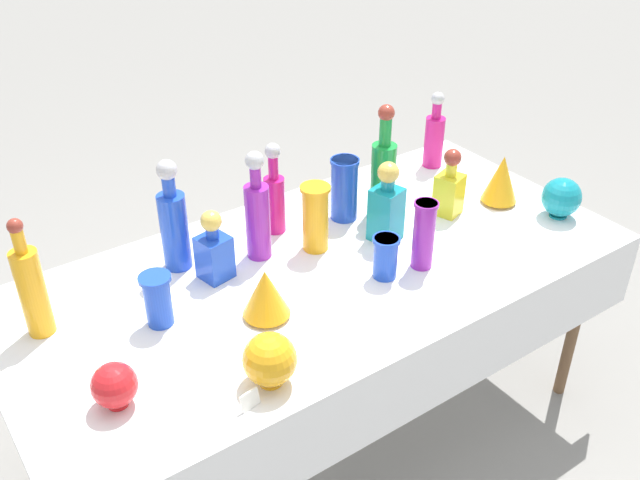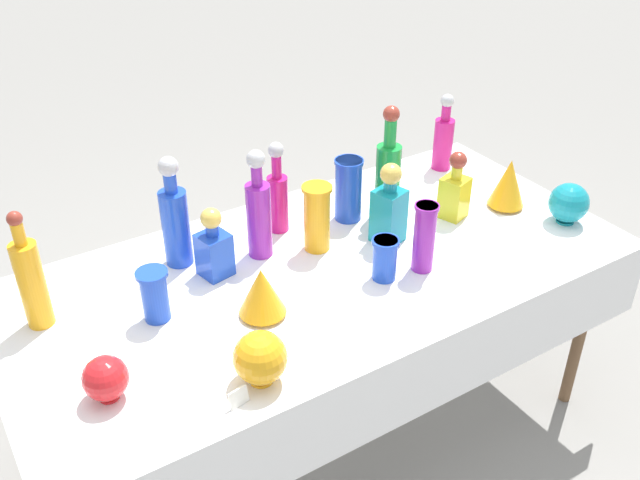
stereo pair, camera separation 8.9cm
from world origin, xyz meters
The scene contains 22 objects.
ground_plane centered at (0.00, 0.00, 0.00)m, with size 40.00×40.00×0.00m, color gray.
display_table centered at (0.00, -0.03, 0.71)m, with size 2.03×0.97×0.76m.
tall_bottle_0 centered at (-0.37, 0.27, 0.92)m, with size 0.09×0.09×0.38m.
tall_bottle_1 centered at (0.00, 0.27, 0.90)m, with size 0.07×0.07×0.33m.
tall_bottle_2 centered at (0.38, 0.15, 0.93)m, with size 0.09×0.09×0.42m.
tall_bottle_3 centered at (0.80, 0.34, 0.89)m, with size 0.08×0.08×0.31m.
tall_bottle_4 centered at (-0.84, 0.19, 0.91)m, with size 0.08×0.08×0.37m.
tall_bottle_5 centered at (-0.13, 0.17, 0.92)m, with size 0.08×0.08×0.38m.
square_decanter_0 centered at (0.28, 0.01, 0.89)m, with size 0.11×0.11×0.29m.
square_decanter_1 centered at (-0.30, 0.14, 0.86)m, with size 0.11×0.11×0.24m.
square_decanter_2 centered at (0.57, 0.01, 0.87)m, with size 0.11×0.11×0.25m.
slender_vase_0 centered at (0.14, -0.16, 0.84)m, with size 0.09×0.09×0.14m.
slender_vase_1 centered at (0.25, 0.20, 0.88)m, with size 0.10×0.10×0.23m.
slender_vase_2 centered at (0.27, -0.19, 0.88)m, with size 0.08×0.08×0.24m.
slender_vase_3 centered at (0.05, 0.10, 0.88)m, with size 0.10×0.10×0.23m.
slender_vase_4 centered at (-0.54, 0.03, 0.85)m, with size 0.09×0.09×0.16m.
fluted_vase_0 centered at (0.79, -0.04, 0.86)m, with size 0.13×0.13×0.19m.
fluted_vase_1 centered at (-0.28, -0.12, 0.84)m, with size 0.14×0.14×0.16m.
round_bowl_0 centered at (-0.41, -0.37, 0.84)m, with size 0.14×0.14×0.15m.
round_bowl_1 centered at (0.89, -0.23, 0.84)m, with size 0.14×0.14×0.15m.
round_bowl_2 centered at (-0.77, -0.21, 0.83)m, with size 0.12×0.12×0.12m.
price_tag_left centered at (-0.50, -0.41, 0.78)m, with size 0.06×0.01×0.05m, color white.
Camera 1 is at (-1.09, -1.56, 2.07)m, focal length 40.00 mm.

